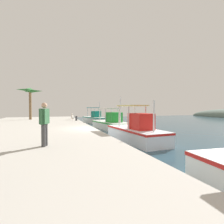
# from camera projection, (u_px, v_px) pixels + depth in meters

# --- Properties ---
(quay_pier) EXTENTS (36.00, 10.00, 0.80)m
(quay_pier) POSITION_uv_depth(u_px,v_px,m) (22.00, 137.00, 11.47)
(quay_pier) COLOR #BCB7AD
(quay_pier) RESTS_ON ground
(fishing_boat_nearest) EXTENTS (5.51, 2.81, 3.14)m
(fishing_boat_nearest) POSITION_uv_depth(u_px,v_px,m) (94.00, 119.00, 26.45)
(fishing_boat_nearest) COLOR white
(fishing_boat_nearest) RESTS_ON ground
(fishing_boat_second) EXTENTS (5.76, 3.06, 3.40)m
(fishing_boat_second) POSITION_uv_depth(u_px,v_px,m) (111.00, 123.00, 18.80)
(fishing_boat_second) COLOR white
(fishing_boat_second) RESTS_ON ground
(fishing_boat_third) EXTENTS (5.77, 2.34, 2.79)m
(fishing_boat_third) POSITION_uv_depth(u_px,v_px,m) (136.00, 132.00, 11.93)
(fishing_boat_third) COLOR white
(fishing_boat_third) RESTS_ON ground
(pelican) EXTENTS (0.97, 0.45, 0.82)m
(pelican) POSITION_uv_depth(u_px,v_px,m) (72.00, 117.00, 21.96)
(pelican) COLOR tan
(pelican) RESTS_ON quay_pier
(fisherman_standing) EXTENTS (0.59, 0.38, 1.75)m
(fisherman_standing) POSITION_uv_depth(u_px,v_px,m) (44.00, 122.00, 6.88)
(fisherman_standing) COLOR #3F3F42
(fisherman_standing) RESTS_ON quay_pier
(mooring_bollard_nearest) EXTENTS (0.21, 0.21, 0.40)m
(mooring_bollard_nearest) POSITION_uv_depth(u_px,v_px,m) (73.00, 117.00, 24.33)
(mooring_bollard_nearest) COLOR #333338
(mooring_bollard_nearest) RESTS_ON quay_pier
(mooring_bollard_second) EXTENTS (0.23, 0.23, 0.54)m
(mooring_bollard_second) POSITION_uv_depth(u_px,v_px,m) (76.00, 118.00, 20.36)
(mooring_bollard_second) COLOR #333338
(mooring_bollard_second) RESTS_ON quay_pier
(palm_tree) EXTENTS (2.88, 3.26, 4.06)m
(palm_tree) POSITION_uv_depth(u_px,v_px,m) (30.00, 93.00, 22.12)
(palm_tree) COLOR brown
(palm_tree) RESTS_ON quay_pier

